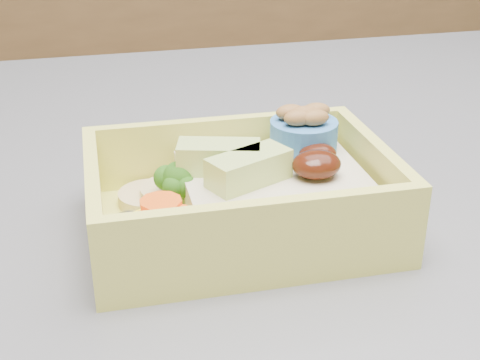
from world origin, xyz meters
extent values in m
cube|color=brown|center=(0.00, 1.20, 0.45)|extent=(3.20, 0.60, 0.90)
cube|color=#35353A|center=(0.00, -0.10, 0.90)|extent=(1.24, 0.84, 0.04)
cube|color=#DDDA5B|center=(-0.07, -0.12, 0.92)|extent=(0.18, 0.13, 0.01)
cube|color=#DDDA5B|center=(-0.07, -0.06, 0.95)|extent=(0.18, 0.01, 0.04)
cube|color=#DDDA5B|center=(-0.07, -0.18, 0.95)|extent=(0.18, 0.01, 0.04)
cube|color=#DDDA5B|center=(0.02, -0.12, 0.95)|extent=(0.01, 0.12, 0.04)
cube|color=#DDDA5B|center=(-0.15, -0.12, 0.95)|extent=(0.01, 0.12, 0.04)
cube|color=#BFB186|center=(-0.04, -0.12, 0.94)|extent=(0.11, 0.10, 0.03)
ellipsoid|color=#341107|center=(-0.02, -0.13, 0.96)|extent=(0.03, 0.03, 0.02)
ellipsoid|color=#341107|center=(-0.01, -0.11, 0.96)|extent=(0.02, 0.02, 0.01)
cube|color=#BED871|center=(-0.06, -0.12, 0.97)|extent=(0.06, 0.04, 0.02)
cube|color=#BED871|center=(-0.08, -0.10, 0.97)|extent=(0.05, 0.04, 0.02)
cylinder|color=#77AB5C|center=(-0.10, -0.10, 0.94)|extent=(0.01, 0.01, 0.02)
sphere|color=#2A5E15|center=(-0.10, -0.10, 0.95)|extent=(0.02, 0.02, 0.02)
sphere|color=#2A5E15|center=(-0.09, -0.10, 0.95)|extent=(0.02, 0.02, 0.02)
sphere|color=#2A5E15|center=(-0.11, -0.10, 0.95)|extent=(0.02, 0.02, 0.02)
sphere|color=#2A5E15|center=(-0.10, -0.11, 0.95)|extent=(0.01, 0.01, 0.01)
sphere|color=#2A5E15|center=(-0.11, -0.11, 0.95)|extent=(0.01, 0.01, 0.01)
sphere|color=#2A5E15|center=(-0.10, -0.09, 0.95)|extent=(0.01, 0.01, 0.01)
cylinder|color=yellow|center=(-0.12, -0.15, 0.94)|extent=(0.04, 0.04, 0.02)
cylinder|color=#FF5B15|center=(-0.12, -0.14, 0.95)|extent=(0.02, 0.02, 0.00)
cylinder|color=#FF5B15|center=(-0.13, -0.15, 0.95)|extent=(0.02, 0.02, 0.00)
cylinder|color=#FF5B15|center=(-0.11, -0.15, 0.95)|extent=(0.02, 0.02, 0.00)
cylinder|color=#FF5B15|center=(-0.12, -0.14, 0.96)|extent=(0.02, 0.02, 0.00)
cylinder|color=tan|center=(-0.12, -0.08, 0.93)|extent=(0.04, 0.04, 0.01)
cylinder|color=tan|center=(-0.10, -0.09, 0.94)|extent=(0.04, 0.04, 0.01)
ellipsoid|color=silver|center=(-0.09, -0.08, 0.94)|extent=(0.02, 0.02, 0.02)
ellipsoid|color=silver|center=(-0.14, -0.13, 0.94)|extent=(0.02, 0.02, 0.02)
cylinder|color=#3876BF|center=(-0.02, -0.09, 0.97)|extent=(0.04, 0.04, 0.02)
ellipsoid|color=brown|center=(-0.02, -0.09, 0.98)|extent=(0.02, 0.01, 0.01)
ellipsoid|color=brown|center=(-0.01, -0.08, 0.98)|extent=(0.02, 0.01, 0.01)
ellipsoid|color=brown|center=(-0.02, -0.08, 0.98)|extent=(0.02, 0.01, 0.01)
ellipsoid|color=brown|center=(-0.01, -0.09, 0.98)|extent=(0.02, 0.01, 0.01)
ellipsoid|color=brown|center=(-0.02, -0.09, 0.98)|extent=(0.02, 0.01, 0.01)
camera|label=1|loc=(-0.15, -0.47, 1.13)|focal=50.00mm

